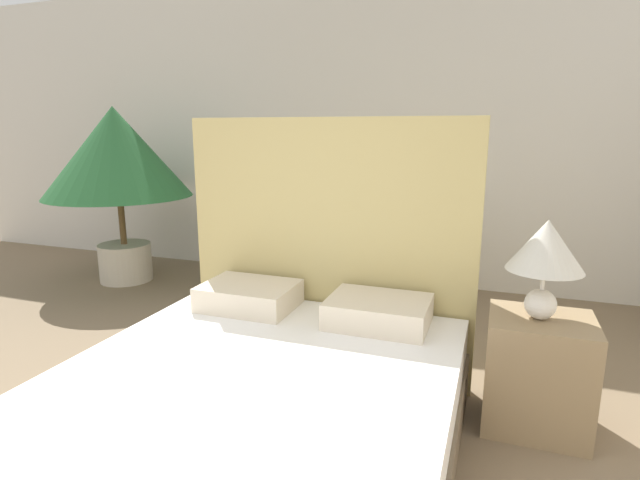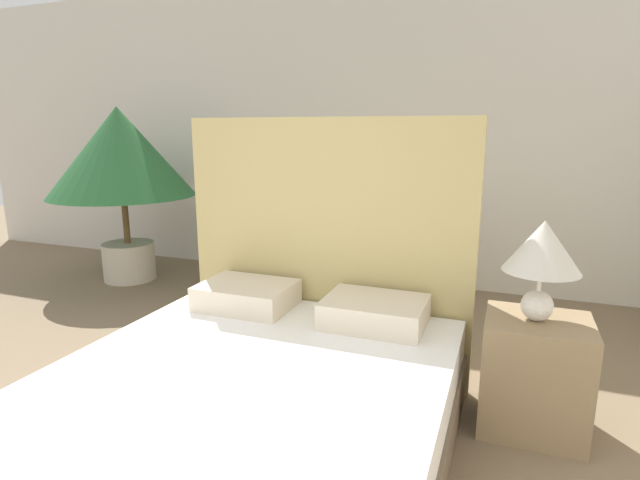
# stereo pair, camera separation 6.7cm
# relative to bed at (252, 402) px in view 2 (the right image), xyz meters

# --- Properties ---
(wall_back) EXTENTS (10.00, 0.06, 2.90)m
(wall_back) POSITION_rel_bed_xyz_m (-0.34, 2.95, 1.16)
(wall_back) COLOR silver
(wall_back) RESTS_ON ground_plane
(bed) EXTENTS (1.74, 2.10, 1.54)m
(bed) POSITION_rel_bed_xyz_m (0.00, 0.00, 0.00)
(bed) COLOR brown
(bed) RESTS_ON ground_plane
(armchair_near_window_left) EXTENTS (0.68, 0.70, 0.94)m
(armchair_near_window_left) POSITION_rel_bed_xyz_m (-1.03, 2.19, 0.01)
(armchair_near_window_left) COLOR #B7B2A8
(armchair_near_window_left) RESTS_ON ground_plane
(armchair_near_window_right) EXTENTS (0.68, 0.70, 0.94)m
(armchair_near_window_right) POSITION_rel_bed_xyz_m (-0.06, 2.19, 0.01)
(armchair_near_window_right) COLOR #B7B2A8
(armchair_near_window_right) RESTS_ON ground_plane
(potted_palm) EXTENTS (1.37, 1.37, 1.68)m
(potted_palm) POSITION_rel_bed_xyz_m (-2.50, 2.05, 0.92)
(potted_palm) COLOR beige
(potted_palm) RESTS_ON ground_plane
(nightstand) EXTENTS (0.49, 0.43, 0.58)m
(nightstand) POSITION_rel_bed_xyz_m (1.18, 0.72, 0.00)
(nightstand) COLOR #937A56
(nightstand) RESTS_ON ground_plane
(table_lamp) EXTENTS (0.35, 0.35, 0.49)m
(table_lamp) POSITION_rel_bed_xyz_m (1.17, 0.71, 0.63)
(table_lamp) COLOR white
(table_lamp) RESTS_ON nightstand
(side_table) EXTENTS (0.31, 0.31, 0.46)m
(side_table) POSITION_rel_bed_xyz_m (-0.54, 2.14, -0.06)
(side_table) COLOR #B7AD93
(side_table) RESTS_ON ground_plane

